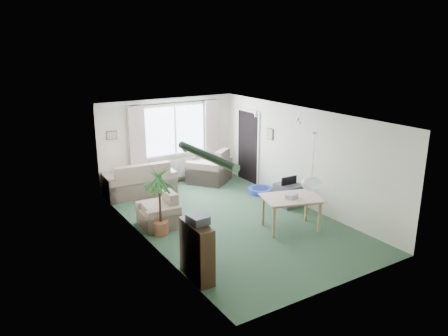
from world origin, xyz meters
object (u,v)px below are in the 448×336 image
sofa (139,178)px  houseplant (160,200)px  armchair_left (158,210)px  bookshelf (197,251)px  dining_table (291,213)px  armchair_corner (209,165)px  pet_bed (260,190)px  tv_cube (288,195)px  coffee_table (159,184)px

sofa → houseplant: bearing=82.4°
armchair_left → bookshelf: size_ratio=0.81×
armchair_left → bookshelf: bearing=-5.0°
armchair_left → dining_table: size_ratio=0.72×
dining_table → armchair_corner: bearing=87.5°
sofa → houseplant: (-0.55, -2.61, 0.33)m
armchair_corner → armchair_left: size_ratio=1.32×
pet_bed → armchair_left: bearing=-170.1°
dining_table → pet_bed: size_ratio=1.69×
dining_table → tv_cube: (0.86, 1.11, -0.08)m
armchair_corner → pet_bed: bearing=76.1°
houseplant → tv_cube: houseplant is taller
coffee_table → houseplant: houseplant is taller
armchair_left → dining_table: armchair_left is taller
armchair_left → pet_bed: bearing=103.0°
coffee_table → bookshelf: 4.74m
tv_cube → bookshelf: bearing=-151.8°
houseplant → dining_table: houseplant is taller
bookshelf → dining_table: bearing=17.3°
pet_bed → dining_table: bearing=-110.3°
armchair_corner → pet_bed: size_ratio=1.61×
coffee_table → tv_cube: bearing=-50.4°
sofa → armchair_left: (-0.40, -2.17, -0.08)m
armchair_corner → armchair_left: 3.30m
pet_bed → bookshelf: bearing=-139.9°
armchair_corner → dining_table: (-0.17, -3.79, -0.13)m
bookshelf → dining_table: (2.68, 0.74, -0.15)m
sofa → armchair_left: sofa is taller
sofa → houseplant: houseplant is taller
sofa → tv_cube: size_ratio=3.04×
coffee_table → pet_bed: size_ratio=1.24×
bookshelf → houseplant: houseplant is taller
tv_cube → pet_bed: bearing=93.3°
armchair_left → bookshelf: bookshelf is taller
sofa → dining_table: 4.28m
bookshelf → dining_table: size_ratio=0.90×
coffee_table → dining_table: dining_table is taller
bookshelf → tv_cube: 4.00m
armchair_left → bookshelf: 2.41m
sofa → armchair_left: size_ratio=2.21×
armchair_left → coffee_table: (0.96, 2.17, -0.18)m
armchair_corner → houseplant: houseplant is taller
sofa → tv_cube: sofa is taller
sofa → bookshelf: bearing=85.0°
dining_table → houseplant: bearing=154.3°
houseplant → tv_cube: size_ratio=2.63×
dining_table → sofa: bearing=116.9°
houseplant → dining_table: size_ratio=1.38×
houseplant → pet_bed: houseplant is taller
armchair_left → tv_cube: bearing=83.6°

